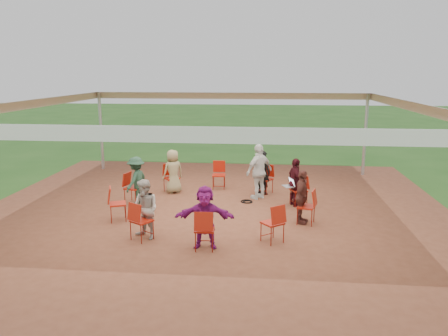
# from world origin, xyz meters

# --- Properties ---
(ground) EXTENTS (80.00, 80.00, 0.00)m
(ground) POSITION_xyz_m (0.00, 0.00, 0.00)
(ground) COLOR #234F18
(ground) RESTS_ON ground
(dirt_patch) EXTENTS (13.00, 13.00, 0.00)m
(dirt_patch) POSITION_xyz_m (0.00, 0.00, 0.01)
(dirt_patch) COLOR brown
(dirt_patch) RESTS_ON ground
(tent) EXTENTS (10.33, 10.33, 3.00)m
(tent) POSITION_xyz_m (0.00, 0.00, 2.37)
(tent) COLOR #B2B2B7
(tent) RESTS_ON ground
(chair_0) EXTENTS (0.56, 0.55, 0.90)m
(chair_0) POSITION_xyz_m (2.35, 0.90, 0.45)
(chair_0) COLOR #A71B0B
(chair_0) RESTS_ON ground
(chair_1) EXTENTS (0.59, 0.60, 0.90)m
(chair_1) POSITION_xyz_m (1.38, 2.11, 0.45)
(chair_1) COLOR #A71B0B
(chair_1) RESTS_ON ground
(chair_2) EXTENTS (0.44, 0.46, 0.90)m
(chair_2) POSITION_xyz_m (-0.12, 2.52, 0.45)
(chair_2) COLOR #A71B0B
(chair_2) RESTS_ON ground
(chair_3) EXTENTS (0.60, 0.61, 0.90)m
(chair_3) POSITION_xyz_m (-1.58, 1.96, 0.45)
(chair_3) COLOR #A71B0B
(chair_3) RESTS_ON ground
(chair_4) EXTENTS (0.53, 0.52, 0.90)m
(chair_4) POSITION_xyz_m (-2.43, 0.66, 0.45)
(chair_4) COLOR #A71B0B
(chair_4) RESTS_ON ground
(chair_5) EXTENTS (0.56, 0.55, 0.90)m
(chair_5) POSITION_xyz_m (-2.35, -0.90, 0.45)
(chair_5) COLOR #A71B0B
(chair_5) RESTS_ON ground
(chair_6) EXTENTS (0.59, 0.60, 0.90)m
(chair_6) POSITION_xyz_m (-1.38, -2.11, 0.45)
(chair_6) COLOR #A71B0B
(chair_6) RESTS_ON ground
(chair_7) EXTENTS (0.44, 0.46, 0.90)m
(chair_7) POSITION_xyz_m (0.12, -2.52, 0.45)
(chair_7) COLOR #A71B0B
(chair_7) RESTS_ON ground
(chair_8) EXTENTS (0.60, 0.61, 0.90)m
(chair_8) POSITION_xyz_m (1.58, -1.96, 0.45)
(chair_8) COLOR #A71B0B
(chair_8) RESTS_ON ground
(chair_9) EXTENTS (0.53, 0.52, 0.90)m
(chair_9) POSITION_xyz_m (2.43, -0.66, 0.45)
(chair_9) COLOR #A71B0B
(chair_9) RESTS_ON ground
(person_seated_0) EXTENTS (0.67, 0.90, 1.38)m
(person_seated_0) POSITION_xyz_m (2.24, 0.85, 0.70)
(person_seated_0) COLOR #390C13
(person_seated_0) RESTS_ON ground
(person_seated_1) EXTENTS (0.60, 0.55, 1.38)m
(person_seated_1) POSITION_xyz_m (1.31, 2.01, 0.70)
(person_seated_1) COLOR black
(person_seated_1) RESTS_ON ground
(person_seated_2) EXTENTS (0.76, 0.72, 1.38)m
(person_seated_2) POSITION_xyz_m (-1.50, 1.87, 0.70)
(person_seated_2) COLOR #92865A
(person_seated_2) RESTS_ON ground
(person_seated_3) EXTENTS (0.66, 0.98, 1.38)m
(person_seated_3) POSITION_xyz_m (-2.31, 0.63, 0.70)
(person_seated_3) COLOR #224330
(person_seated_3) RESTS_ON ground
(person_seated_4) EXTENTS (0.77, 0.69, 1.38)m
(person_seated_4) POSITION_xyz_m (-1.31, -2.01, 0.70)
(person_seated_4) COLOR #B2AB9F
(person_seated_4) RESTS_ON ground
(person_seated_5) EXTENTS (1.30, 0.54, 1.38)m
(person_seated_5) POSITION_xyz_m (0.12, -2.40, 0.70)
(person_seated_5) COLOR #7D1469
(person_seated_5) RESTS_ON ground
(person_seated_6) EXTENTS (0.61, 0.89, 1.38)m
(person_seated_6) POSITION_xyz_m (2.31, -0.63, 0.70)
(person_seated_6) COLOR #5A2D25
(person_seated_6) RESTS_ON ground
(standing_person) EXTENTS (1.05, 1.04, 1.67)m
(standing_person) POSITION_xyz_m (1.21, 1.48, 0.84)
(standing_person) COLOR silver
(standing_person) RESTS_ON ground
(cable_coil) EXTENTS (0.44, 0.44, 0.03)m
(cable_coil) POSITION_xyz_m (0.87, 1.05, 0.02)
(cable_coil) COLOR black
(cable_coil) RESTS_ON ground
(laptop) EXTENTS (0.39, 0.43, 0.24)m
(laptop) POSITION_xyz_m (2.10, 0.80, 0.66)
(laptop) COLOR #B7B7BC
(laptop) RESTS_ON ground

